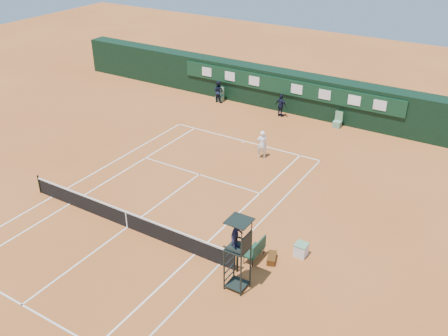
% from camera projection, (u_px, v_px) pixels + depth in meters
% --- Properties ---
extents(ground, '(90.00, 90.00, 0.00)m').
position_uv_depth(ground, '(127.00, 227.00, 25.05)').
color(ground, '#B8622B').
rests_on(ground, ground).
extents(court_lines, '(11.05, 23.85, 0.01)m').
position_uv_depth(court_lines, '(127.00, 227.00, 25.05)').
color(court_lines, white).
rests_on(court_lines, ground).
extents(tennis_net, '(12.90, 0.10, 1.10)m').
position_uv_depth(tennis_net, '(127.00, 219.00, 24.81)').
color(tennis_net, black).
rests_on(tennis_net, ground).
extents(back_wall, '(40.00, 1.65, 3.00)m').
position_uv_depth(back_wall, '(289.00, 91.00, 38.35)').
color(back_wall, black).
rests_on(back_wall, ground).
extents(linesman_chair_left, '(0.55, 0.50, 1.15)m').
position_uv_depth(linesman_chair_left, '(220.00, 97.00, 40.52)').
color(linesman_chair_left, '#5C8D67').
rests_on(linesman_chair_left, ground).
extents(linesman_chair_right, '(0.55, 0.50, 1.15)m').
position_uv_depth(linesman_chair_right, '(337.00, 123.00, 35.89)').
color(linesman_chair_right, '#629672').
rests_on(linesman_chair_right, ground).
extents(umpire_chair, '(0.96, 0.95, 3.42)m').
position_uv_depth(umpire_chair, '(238.00, 240.00, 20.05)').
color(umpire_chair, black).
rests_on(umpire_chair, ground).
extents(player_bench, '(0.56, 1.20, 1.10)m').
position_uv_depth(player_bench, '(256.00, 249.00, 22.52)').
color(player_bench, '#163926').
rests_on(player_bench, ground).
extents(tennis_bag, '(0.61, 0.90, 0.31)m').
position_uv_depth(tennis_bag, '(272.00, 258.00, 22.66)').
color(tennis_bag, black).
rests_on(tennis_bag, ground).
extents(cooler, '(0.57, 0.57, 0.65)m').
position_uv_depth(cooler, '(301.00, 250.00, 22.93)').
color(cooler, silver).
rests_on(cooler, ground).
extents(tennis_ball, '(0.07, 0.07, 0.07)m').
position_uv_depth(tennis_ball, '(174.00, 173.00, 29.98)').
color(tennis_ball, yellow).
rests_on(tennis_ball, ground).
extents(player, '(0.80, 0.73, 1.83)m').
position_uv_depth(player, '(262.00, 144.00, 31.40)').
color(player, white).
rests_on(player, ground).
extents(ball_kid_left, '(0.89, 0.71, 1.76)m').
position_uv_depth(ball_kid_left, '(218.00, 91.00, 40.09)').
color(ball_kid_left, black).
rests_on(ball_kid_left, ground).
extents(ball_kid_right, '(1.09, 0.66, 1.74)m').
position_uv_depth(ball_kid_right, '(281.00, 106.00, 37.38)').
color(ball_kid_right, black).
rests_on(ball_kid_right, ground).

